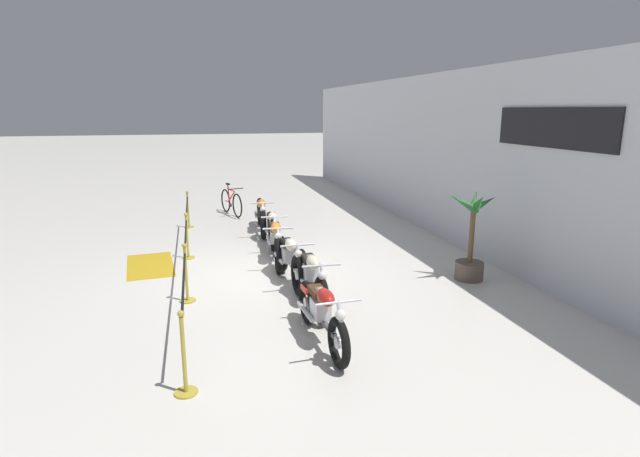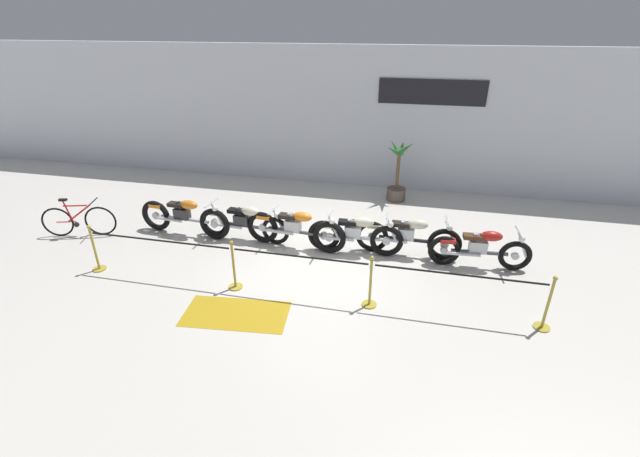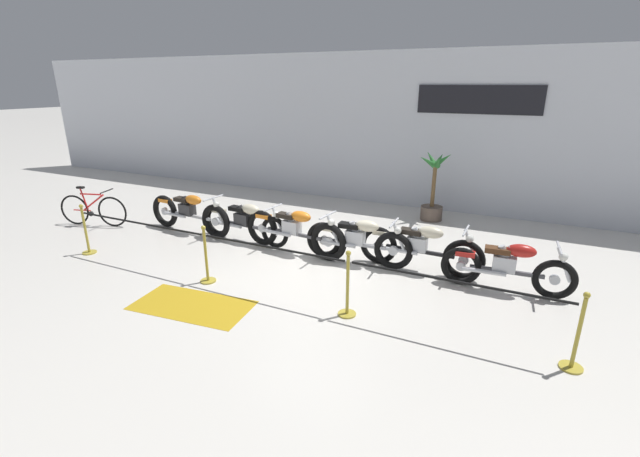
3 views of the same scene
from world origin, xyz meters
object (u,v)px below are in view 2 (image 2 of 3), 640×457
Objects in this scene: potted_palm_left_of_row at (397,177)px; stanchion_far_left at (229,256)px; motorcycle_cream_4 at (408,236)px; bicycle at (79,221)px; stanchion_far_right at (546,311)px; motorcycle_cream_1 at (244,222)px; floor_banner at (236,314)px; stanchion_mid_left at (234,272)px; stanchion_mid_right at (370,289)px; motorcycle_cream_3 at (355,235)px; motorcycle_orange_0 at (184,217)px; motorcycle_red_5 at (480,249)px; motorcycle_orange_2 at (295,229)px.

potted_palm_left_of_row reaches higher than stanchion_far_left.
motorcycle_cream_4 is 3.95m from stanchion_far_left.
stanchion_far_right is (10.30, -1.31, -0.04)m from bicycle.
floor_banner is at bearing -71.84° from motorcycle_cream_1.
stanchion_mid_right is at bearing 0.00° from stanchion_mid_left.
motorcycle_cream_1 is 1.06× the size of motorcycle_cream_3.
stanchion_far_left is (4.55, -1.31, 0.32)m from bicycle.
stanchion_mid_left reaches higher than floor_banner.
stanchion_far_left is (-2.89, -5.39, 0.01)m from potted_palm_left_of_row.
motorcycle_cream_4 is at bearing 7.73° from motorcycle_cream_3.
motorcycle_orange_0 is 6.92m from motorcycle_red_5.
motorcycle_red_5 is at bearing -60.60° from potted_palm_left_of_row.
floor_banner is at bearing -135.52° from motorcycle_cream_4.
motorcycle_red_5 is 1.25× the size of bicycle.
potted_palm_left_of_row is 5.40m from stanchion_mid_right.
motorcycle_orange_2 reaches higher than motorcycle_red_5.
motorcycle_orange_2 is 2.31× the size of stanchion_far_right.
potted_palm_left_of_row is at bearing 44.77° from motorcycle_cream_1.
potted_palm_left_of_row reaches higher than motorcycle_cream_3.
motorcycle_cream_3 is 1.15× the size of floor_banner.
motorcycle_cream_4 is 1.37× the size of bicycle.
stanchion_mid_left is at bearing 180.00° from stanchion_mid_right.
stanchion_mid_right is (-2.12, -1.88, -0.10)m from motorcycle_red_5.
potted_palm_left_of_row is at bearing 28.70° from bicycle.
bicycle is 7.41m from stanchion_mid_right.
stanchion_mid_left is at bearing -137.64° from motorcycle_cream_3.
motorcycle_cream_1 is at bearing -178.89° from motorcycle_cream_4.
bicycle is at bearing 150.90° from floor_banner.
stanchion_mid_left is at bearing -158.56° from motorcycle_red_5.
bicycle is 1.62× the size of stanchion_far_right.
motorcycle_cream_3 is 3.29m from floor_banner.
motorcycle_red_5 is (2.69, -0.04, -0.01)m from motorcycle_cream_3.
motorcycle_cream_1 is 2.19× the size of stanchion_mid_right.
stanchion_mid_left is 5.68m from stanchion_far_right.
stanchion_mid_left is 1.00× the size of stanchion_far_right.
stanchion_far_right reaches higher than motorcycle_cream_3.
stanchion_far_left is 2.77m from stanchion_mid_right.
stanchion_far_right is at bearing -64.86° from motorcycle_red_5.
motorcycle_cream_3 is 2.06× the size of stanchion_mid_right.
motorcycle_orange_0 is at bearing 157.91° from stanchion_mid_right.
bicycle is 0.90× the size of floor_banner.
stanchion_mid_left is at bearing -147.57° from motorcycle_cream_4.
floor_banner is at bearing -62.99° from stanchion_far_left.
stanchion_far_right is at bearing -40.97° from motorcycle_cream_4.
stanchion_mid_right is 2.50m from floor_banner.
motorcycle_orange_2 is 1.29× the size of floor_banner.
motorcycle_cream_4 is (3.86, 0.07, 0.01)m from motorcycle_cream_1.
motorcycle_cream_3 is (2.69, -0.08, 0.00)m from motorcycle_cream_1.
floor_banner is at bearing -171.44° from stanchion_far_right.
potted_palm_left_of_row is 6.11m from stanchion_far_right.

